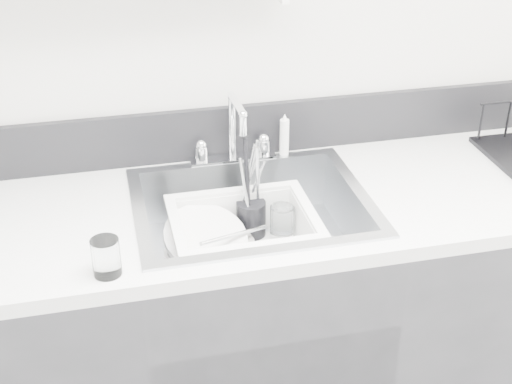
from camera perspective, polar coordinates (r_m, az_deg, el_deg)
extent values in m
cube|color=silver|center=(2.06, -2.29, 12.52)|extent=(3.50, 0.02, 2.60)
cube|color=#2C2C2F|center=(2.22, -0.30, -11.63)|extent=(3.20, 0.62, 0.88)
cube|color=silver|center=(1.95, -0.34, -1.35)|extent=(3.20, 0.62, 0.04)
cube|color=black|center=(2.16, -2.13, 4.86)|extent=(3.20, 0.02, 0.16)
cube|color=silver|center=(2.15, -1.87, 2.66)|extent=(0.26, 0.06, 0.02)
cylinder|color=silver|center=(2.13, -4.39, 3.04)|extent=(0.04, 0.04, 0.05)
cylinder|color=silver|center=(2.16, 0.60, 3.56)|extent=(0.04, 0.04, 0.05)
cylinder|color=silver|center=(2.11, -1.91, 5.14)|extent=(0.02, 0.02, 0.20)
cylinder|color=silver|center=(2.00, -1.52, 7.03)|extent=(0.02, 0.15, 0.02)
cylinder|color=white|center=(2.16, 2.28, 4.57)|extent=(0.03, 0.03, 0.14)
cylinder|color=white|center=(1.99, -3.70, -4.89)|extent=(0.26, 0.26, 0.02)
cylinder|color=white|center=(1.99, -3.60, -4.42)|extent=(0.25, 0.25, 0.02)
cylinder|color=white|center=(1.96, -4.04, -3.65)|extent=(0.28, 0.28, 0.10)
cylinder|color=black|center=(2.06, -0.40, -2.11)|extent=(0.09, 0.09, 0.11)
cylinder|color=silver|center=(2.02, -0.80, 0.32)|extent=(0.01, 0.05, 0.21)
cylinder|color=silver|center=(2.01, 0.04, -0.11)|extent=(0.02, 0.04, 0.19)
cylinder|color=black|center=(2.00, -0.72, 0.79)|extent=(0.01, 0.06, 0.23)
cylinder|color=white|center=(2.05, 2.09, -2.43)|extent=(0.09, 0.09, 0.10)
cylinder|color=white|center=(1.67, -11.90, -5.13)|extent=(0.07, 0.07, 0.09)
imported|color=white|center=(1.97, 3.02, -5.03)|extent=(0.10, 0.10, 0.03)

